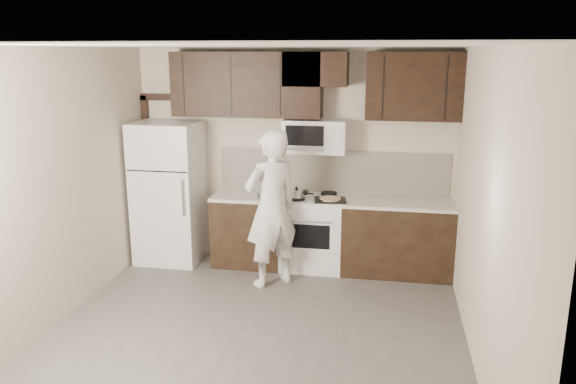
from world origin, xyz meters
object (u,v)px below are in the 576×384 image
(refrigerator, at_px, (169,192))
(person, at_px, (271,209))
(stove, at_px, (313,232))
(microwave, at_px, (315,136))

(refrigerator, height_order, person, person)
(stove, relative_size, refrigerator, 0.52)
(stove, height_order, microwave, microwave)
(microwave, bearing_deg, refrigerator, -174.85)
(stove, bearing_deg, refrigerator, -178.49)
(stove, distance_m, microwave, 1.20)
(stove, distance_m, refrigerator, 1.90)
(stove, relative_size, person, 0.51)
(refrigerator, bearing_deg, microwave, 5.15)
(microwave, xyz_separation_m, refrigerator, (-1.85, -0.17, -0.75))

